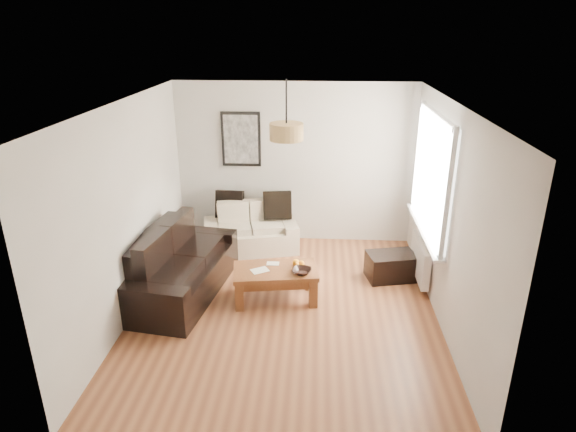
# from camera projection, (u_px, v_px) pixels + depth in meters

# --- Properties ---
(floor) EXTENTS (4.50, 4.50, 0.00)m
(floor) POSITION_uv_depth(u_px,v_px,m) (285.00, 309.00, 6.29)
(floor) COLOR brown
(floor) RESTS_ON ground
(ceiling) EXTENTS (3.80, 4.50, 0.00)m
(ceiling) POSITION_uv_depth(u_px,v_px,m) (284.00, 104.00, 5.34)
(ceiling) COLOR white
(ceiling) RESTS_ON floor
(wall_back) EXTENTS (3.80, 0.04, 2.60)m
(wall_back) POSITION_uv_depth(u_px,v_px,m) (295.00, 164.00, 7.90)
(wall_back) COLOR silver
(wall_back) RESTS_ON floor
(wall_front) EXTENTS (3.80, 0.04, 2.60)m
(wall_front) POSITION_uv_depth(u_px,v_px,m) (264.00, 323.00, 3.72)
(wall_front) COLOR silver
(wall_front) RESTS_ON floor
(wall_left) EXTENTS (0.04, 4.50, 2.60)m
(wall_left) POSITION_uv_depth(u_px,v_px,m) (128.00, 211.00, 5.93)
(wall_left) COLOR silver
(wall_left) RESTS_ON floor
(wall_right) EXTENTS (0.04, 4.50, 2.60)m
(wall_right) POSITION_uv_depth(u_px,v_px,m) (448.00, 219.00, 5.70)
(wall_right) COLOR silver
(wall_right) RESTS_ON floor
(window_bay) EXTENTS (0.14, 1.90, 1.60)m
(window_bay) POSITION_uv_depth(u_px,v_px,m) (433.00, 174.00, 6.34)
(window_bay) COLOR white
(window_bay) RESTS_ON wall_right
(radiator) EXTENTS (0.10, 0.90, 0.52)m
(radiator) POSITION_uv_depth(u_px,v_px,m) (420.00, 259.00, 6.78)
(radiator) COLOR white
(radiator) RESTS_ON wall_right
(poster) EXTENTS (0.62, 0.04, 0.87)m
(poster) POSITION_uv_depth(u_px,v_px,m) (241.00, 139.00, 7.78)
(poster) COLOR black
(poster) RESTS_ON wall_back
(pendant_shade) EXTENTS (0.40, 0.40, 0.20)m
(pendant_shade) POSITION_uv_depth(u_px,v_px,m) (286.00, 132.00, 5.75)
(pendant_shade) COLOR tan
(pendant_shade) RESTS_ON ceiling
(loveseat_cream) EXTENTS (1.60, 1.11, 0.72)m
(loveseat_cream) POSITION_uv_depth(u_px,v_px,m) (251.00, 228.00, 7.85)
(loveseat_cream) COLOR #BCAA97
(loveseat_cream) RESTS_ON floor
(sofa_leather) EXTENTS (1.26, 2.11, 0.86)m
(sofa_leather) POSITION_uv_depth(u_px,v_px,m) (180.00, 264.00, 6.54)
(sofa_leather) COLOR black
(sofa_leather) RESTS_ON floor
(coffee_table) EXTENTS (1.15, 0.74, 0.44)m
(coffee_table) POSITION_uv_depth(u_px,v_px,m) (275.00, 284.00, 6.45)
(coffee_table) COLOR brown
(coffee_table) RESTS_ON floor
(ottoman) EXTENTS (0.75, 0.57, 0.38)m
(ottoman) POSITION_uv_depth(u_px,v_px,m) (391.00, 266.00, 6.99)
(ottoman) COLOR black
(ottoman) RESTS_ON floor
(cushion_left) EXTENTS (0.45, 0.17, 0.44)m
(cushion_left) POSITION_uv_depth(u_px,v_px,m) (230.00, 204.00, 7.91)
(cushion_left) COLOR black
(cushion_left) RESTS_ON loveseat_cream
(cushion_right) EXTENTS (0.47, 0.21, 0.45)m
(cushion_right) POSITION_uv_depth(u_px,v_px,m) (277.00, 205.00, 7.87)
(cushion_right) COLOR black
(cushion_right) RESTS_ON loveseat_cream
(fruit_bowl) EXTENTS (0.28, 0.28, 0.06)m
(fruit_bowl) POSITION_uv_depth(u_px,v_px,m) (302.00, 271.00, 6.25)
(fruit_bowl) COLOR black
(fruit_bowl) RESTS_ON coffee_table
(orange_a) EXTENTS (0.07, 0.07, 0.06)m
(orange_a) POSITION_uv_depth(u_px,v_px,m) (297.00, 265.00, 6.40)
(orange_a) COLOR orange
(orange_a) RESTS_ON fruit_bowl
(orange_b) EXTENTS (0.10, 0.10, 0.08)m
(orange_b) POSITION_uv_depth(u_px,v_px,m) (301.00, 264.00, 6.43)
(orange_b) COLOR orange
(orange_b) RESTS_ON fruit_bowl
(orange_c) EXTENTS (0.12, 0.12, 0.09)m
(orange_c) POSITION_uv_depth(u_px,v_px,m) (296.00, 263.00, 6.46)
(orange_c) COLOR #FF9C15
(orange_c) RESTS_ON fruit_bowl
(papers) EXTENTS (0.27, 0.24, 0.01)m
(papers) POSITION_uv_depth(u_px,v_px,m) (260.00, 270.00, 6.33)
(papers) COLOR white
(papers) RESTS_ON coffee_table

